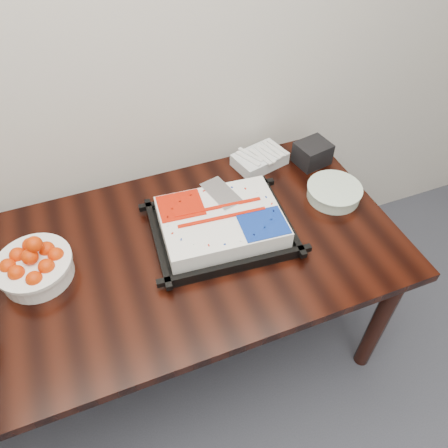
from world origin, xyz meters
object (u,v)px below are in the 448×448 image
object	(u,v)px
cake_tray	(221,224)
tangerine_bowl	(33,263)
table	(164,269)
napkin_box	(312,153)
plate_stack	(334,192)

from	to	relation	value
cake_tray	tangerine_bowl	size ratio (longest dim) A/B	2.07
table	napkin_box	distance (m)	0.84
cake_tray	plate_stack	bearing A→B (deg)	1.96
cake_tray	tangerine_bowl	bearing A→B (deg)	176.22
table	cake_tray	world-z (taller)	cake_tray
tangerine_bowl	napkin_box	bearing A→B (deg)	9.87
cake_tray	table	bearing A→B (deg)	-175.20
cake_tray	napkin_box	distance (m)	0.59
cake_tray	napkin_box	xyz separation A→B (m)	(0.54, 0.26, 0.00)
plate_stack	tangerine_bowl	bearing A→B (deg)	178.68
napkin_box	table	bearing A→B (deg)	-160.53
table	napkin_box	xyz separation A→B (m)	(0.78, 0.28, 0.14)
table	cake_tray	xyz separation A→B (m)	(0.24, 0.02, 0.13)
napkin_box	plate_stack	bearing A→B (deg)	-96.83
cake_tray	tangerine_bowl	distance (m)	0.68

